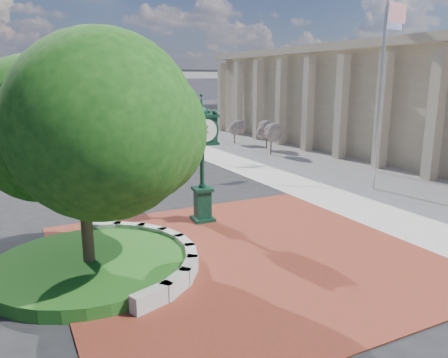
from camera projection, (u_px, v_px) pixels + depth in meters
The scene contains 18 objects.
ground at pixel (231, 245), 15.96m from camera, with size 200.00×200.00×0.00m, color black.
plaza at pixel (244, 255), 15.08m from camera, with size 12.00×12.00×0.04m, color maroon.
sidewalk at pixel (362, 162), 31.65m from camera, with size 20.00×50.00×0.04m, color #9E9B93.
planter_wall at pixel (159, 251), 14.71m from camera, with size 2.96×6.77×0.54m.
grass_bed at pixel (90, 266), 13.73m from camera, with size 6.10×6.10×0.40m, color #184212.
civic_building at pixel (418, 99), 35.74m from camera, with size 17.35×44.00×8.60m.
overpass at pixel (43, 75), 75.32m from camera, with size 90.00×12.00×7.50m.
tree_planter at pixel (82, 156), 12.93m from camera, with size 5.20×5.20×6.33m.
tree_street at pixel (53, 120), 29.15m from camera, with size 4.40×4.40×5.45m.
post_clock at pixel (202, 154), 18.01m from camera, with size 1.18×1.18×5.28m.
parked_car at pixel (89, 122), 52.64m from camera, with size 1.94×4.81×1.64m, color #50110B.
flagpole_a at pixel (381, 94), 22.84m from camera, with size 1.57×0.24×10.05m.
flagpole_b at pixel (380, 90), 27.27m from camera, with size 1.60×0.18×10.23m.
street_lamp_near at pixel (150, 90), 38.57m from camera, with size 1.86×0.64×8.42m.
street_lamp_far at pixel (29, 87), 49.53m from camera, with size 1.91×0.33×8.51m.
shrub_near at pixel (271, 135), 34.36m from camera, with size 1.20×1.20×2.20m.
shrub_mid at pixel (267, 131), 37.11m from camera, with size 1.20×1.20×2.20m.
shrub_far at pixel (234, 127), 40.37m from camera, with size 1.20×1.20×2.20m.
Camera 1 is at (-6.94, -13.29, 5.98)m, focal length 35.00 mm.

